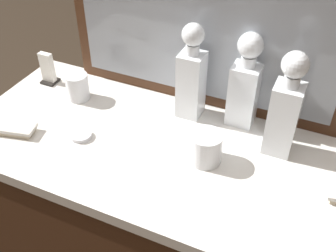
{
  "coord_description": "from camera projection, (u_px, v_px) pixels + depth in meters",
  "views": [
    {
      "loc": [
        0.35,
        -0.77,
        1.63
      ],
      "look_at": [
        0.0,
        0.0,
        0.95
      ],
      "focal_mm": 43.5,
      "sensor_mm": 36.0,
      "label": 1
    }
  ],
  "objects": [
    {
      "name": "crystal_decanter_front",
      "position": [
        284.0,
        114.0,
        1.05
      ],
      "size": [
        0.07,
        0.07,
        0.3
      ],
      "color": "white",
      "rests_on": "dresser"
    },
    {
      "name": "crystal_tumbler_front",
      "position": [
        206.0,
        149.0,
        1.07
      ],
      "size": [
        0.09,
        0.09,
        0.09
      ],
      "color": "white",
      "rests_on": "dresser"
    },
    {
      "name": "crystal_decanter_rear",
      "position": [
        191.0,
        80.0,
        1.18
      ],
      "size": [
        0.07,
        0.07,
        0.3
      ],
      "color": "white",
      "rests_on": "dresser"
    },
    {
      "name": "napkin_holder",
      "position": [
        48.0,
        70.0,
        1.37
      ],
      "size": [
        0.05,
        0.05,
        0.11
      ],
      "color": "black",
      "rests_on": "dresser"
    },
    {
      "name": "dresser",
      "position": [
        168.0,
        242.0,
        1.4
      ],
      "size": [
        1.21,
        0.54,
        0.87
      ],
      "color": "#472816",
      "rests_on": "ground_plane"
    },
    {
      "name": "crystal_tumbler_far_left",
      "position": [
        78.0,
        88.0,
        1.3
      ],
      "size": [
        0.07,
        0.07,
        0.09
      ],
      "color": "white",
      "rests_on": "dresser"
    },
    {
      "name": "crystal_decanter_left",
      "position": [
        245.0,
        88.0,
        1.16
      ],
      "size": [
        0.08,
        0.08,
        0.29
      ],
      "color": "white",
      "rests_on": "dresser"
    },
    {
      "name": "porcelain_dish",
      "position": [
        81.0,
        135.0,
        1.16
      ],
      "size": [
        0.06,
        0.06,
        0.01
      ],
      "color": "silver",
      "rests_on": "dresser"
    },
    {
      "name": "silver_brush_right",
      "position": [
        11.0,
        129.0,
        1.18
      ],
      "size": [
        0.15,
        0.09,
        0.02
      ],
      "color": "#B7A88C",
      "rests_on": "dresser"
    }
  ]
}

